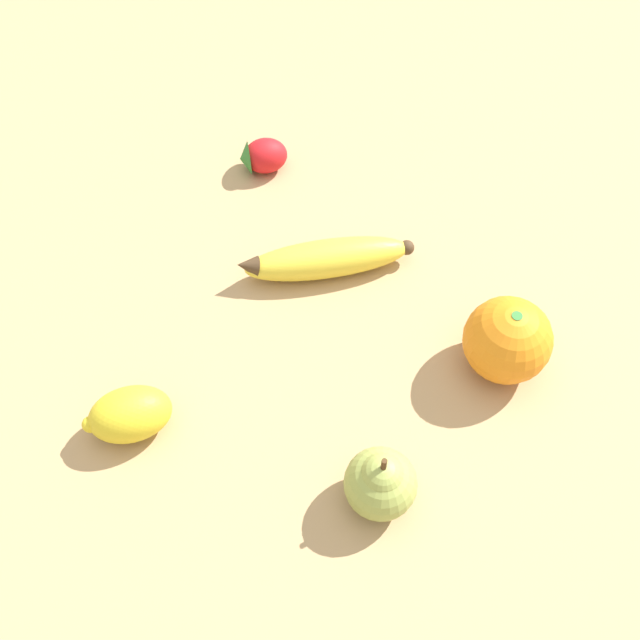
{
  "coord_description": "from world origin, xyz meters",
  "views": [
    {
      "loc": [
        0.01,
        0.42,
        0.66
      ],
      "look_at": [
        0.04,
        0.01,
        0.03
      ],
      "focal_mm": 42.0,
      "sensor_mm": 36.0,
      "label": 1
    }
  ],
  "objects_px": {
    "banana": "(326,259)",
    "pear": "(381,482)",
    "orange": "(507,340)",
    "lemon": "(130,414)",
    "strawberry": "(262,156)"
  },
  "relations": [
    {
      "from": "banana",
      "to": "pear",
      "type": "bearing_deg",
      "value": 90.42
    },
    {
      "from": "lemon",
      "to": "banana",
      "type": "bearing_deg",
      "value": -130.64
    },
    {
      "from": "pear",
      "to": "lemon",
      "type": "height_order",
      "value": "pear"
    },
    {
      "from": "banana",
      "to": "pear",
      "type": "distance_m",
      "value": 0.26
    },
    {
      "from": "orange",
      "to": "lemon",
      "type": "height_order",
      "value": "orange"
    },
    {
      "from": "banana",
      "to": "orange",
      "type": "xyz_separation_m",
      "value": [
        -0.18,
        0.11,
        0.02
      ]
    },
    {
      "from": "banana",
      "to": "lemon",
      "type": "height_order",
      "value": "lemon"
    },
    {
      "from": "orange",
      "to": "strawberry",
      "type": "relative_size",
      "value": 1.34
    },
    {
      "from": "pear",
      "to": "lemon",
      "type": "relative_size",
      "value": 0.91
    },
    {
      "from": "pear",
      "to": "strawberry",
      "type": "relative_size",
      "value": 1.28
    },
    {
      "from": "pear",
      "to": "strawberry",
      "type": "bearing_deg",
      "value": -69.74
    },
    {
      "from": "lemon",
      "to": "pear",
      "type": "bearing_deg",
      "value": 166.96
    },
    {
      "from": "banana",
      "to": "strawberry",
      "type": "xyz_separation_m",
      "value": [
        0.09,
        -0.15,
        -0.0
      ]
    },
    {
      "from": "pear",
      "to": "lemon",
      "type": "xyz_separation_m",
      "value": [
        0.24,
        -0.05,
        -0.01
      ]
    },
    {
      "from": "lemon",
      "to": "strawberry",
      "type": "bearing_deg",
      "value": -103.91
    }
  ]
}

